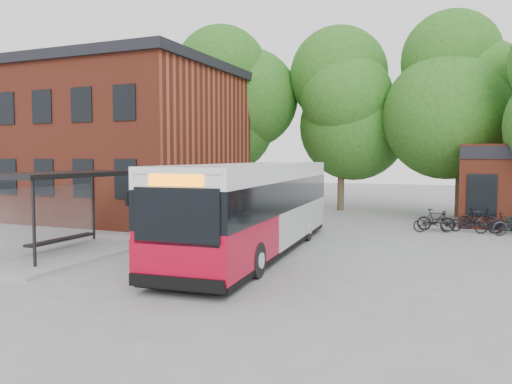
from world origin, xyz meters
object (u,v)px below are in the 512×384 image
at_px(bus_shelter, 68,213).
at_px(city_bus, 256,208).
at_px(bicycle_0, 433,222).
at_px(bicycle_3, 478,219).
at_px(bicycle_6, 511,224).
at_px(bicycle_5, 506,224).
at_px(bicycle_2, 468,223).
at_px(bicycle_1, 436,220).

distance_m(bus_shelter, city_bus, 6.55).
bearing_deg(bicycle_0, bicycle_3, -67.74).
distance_m(city_bus, bicycle_6, 12.07).
relative_size(bicycle_0, bicycle_3, 1.01).
bearing_deg(bicycle_5, bicycle_2, 84.23).
bearing_deg(city_bus, bicycle_1, 50.32).
xyz_separation_m(bus_shelter, bicycle_0, (11.48, 10.22, -0.99)).
bearing_deg(bicycle_3, bicycle_0, 132.73).
xyz_separation_m(bicycle_0, bicycle_5, (3.00, 0.70, 0.00)).
distance_m(city_bus, bicycle_3, 11.78).
bearing_deg(city_bus, bicycle_5, 39.32).
relative_size(city_bus, bicycle_0, 7.04).
bearing_deg(bicycle_0, bus_shelter, 113.65).
relative_size(bicycle_0, bicycle_5, 1.14).
distance_m(bus_shelter, bicycle_5, 18.17).
height_order(bus_shelter, bicycle_3, bus_shelter).
bearing_deg(bicycle_6, bicycle_5, 108.09).
relative_size(bicycle_1, bicycle_5, 1.09).
distance_m(bicycle_1, bicycle_5, 2.93).
bearing_deg(bicycle_5, city_bus, 122.68).
xyz_separation_m(bus_shelter, bicycle_1, (11.57, 10.70, -0.94)).
bearing_deg(bicycle_6, bicycle_0, 101.39).
distance_m(bicycle_0, bicycle_5, 3.08).
bearing_deg(city_bus, bicycle_0, 49.04).
bearing_deg(bus_shelter, bicycle_5, 37.02).
distance_m(city_bus, bicycle_1, 9.79).
relative_size(bicycle_1, bicycle_3, 0.96).
bearing_deg(bicycle_0, bicycle_2, -87.02).
distance_m(bus_shelter, bicycle_2, 16.86).
relative_size(bus_shelter, bicycle_6, 4.25).
bearing_deg(bicycle_3, bicycle_2, 159.19).
xyz_separation_m(bus_shelter, bicycle_6, (14.69, 11.00, -1.02)).
height_order(bicycle_0, bicycle_5, bicycle_5).
bearing_deg(bicycle_0, city_bus, 125.37).
relative_size(bicycle_2, bicycle_6, 1.01).
relative_size(bicycle_5, bicycle_6, 0.94).
bearing_deg(bus_shelter, bicycle_1, 42.78).
xyz_separation_m(bicycle_5, bicycle_6, (0.20, 0.07, -0.03)).
height_order(bicycle_2, bicycle_5, bicycle_5).
relative_size(city_bus, bicycle_3, 7.11).
bearing_deg(bicycle_2, bus_shelter, 147.22).
distance_m(bus_shelter, bicycle_1, 15.79).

